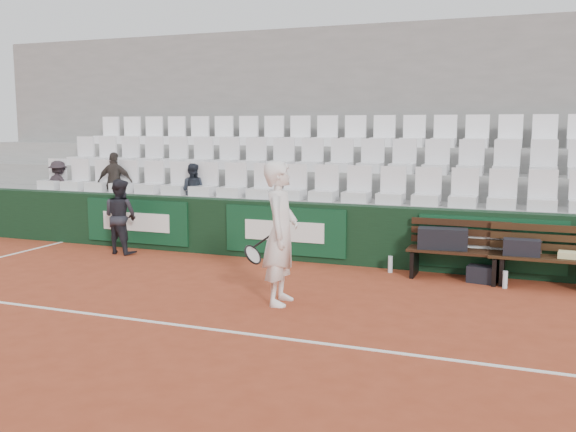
% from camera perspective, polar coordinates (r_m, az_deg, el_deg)
% --- Properties ---
extents(ground, '(80.00, 80.00, 0.00)m').
position_cam_1_polar(ground, '(7.70, -9.55, -9.59)').
color(ground, '#9B3D23').
rests_on(ground, ground).
extents(court_baseline, '(18.00, 0.06, 0.01)m').
position_cam_1_polar(court_baseline, '(7.69, -9.55, -9.56)').
color(court_baseline, white).
rests_on(court_baseline, ground).
extents(back_barrier, '(18.00, 0.34, 1.00)m').
position_cam_1_polar(back_barrier, '(11.08, 1.28, -1.39)').
color(back_barrier, black).
rests_on(back_barrier, ground).
extents(grandstand_tier_front, '(18.00, 0.95, 1.00)m').
position_cam_1_polar(grandstand_tier_front, '(11.69, 2.02, -0.90)').
color(grandstand_tier_front, gray).
rests_on(grandstand_tier_front, ground).
extents(grandstand_tier_mid, '(18.00, 0.95, 1.45)m').
position_cam_1_polar(grandstand_tier_mid, '(12.55, 3.45, 0.74)').
color(grandstand_tier_mid, gray).
rests_on(grandstand_tier_mid, ground).
extents(grandstand_tier_back, '(18.00, 0.95, 1.90)m').
position_cam_1_polar(grandstand_tier_back, '(13.43, 4.70, 2.17)').
color(grandstand_tier_back, gray).
rests_on(grandstand_tier_back, ground).
extents(grandstand_rear_wall, '(18.00, 0.30, 4.40)m').
position_cam_1_polar(grandstand_rear_wall, '(13.96, 5.49, 7.53)').
color(grandstand_rear_wall, gray).
rests_on(grandstand_rear_wall, ground).
extents(seat_row_front, '(11.90, 0.44, 0.63)m').
position_cam_1_polar(seat_row_front, '(11.43, 1.75, 3.01)').
color(seat_row_front, silver).
rests_on(seat_row_front, grandstand_tier_front).
extents(seat_row_mid, '(11.90, 0.44, 0.63)m').
position_cam_1_polar(seat_row_mid, '(12.30, 3.24, 5.46)').
color(seat_row_mid, silver).
rests_on(seat_row_mid, grandstand_tier_mid).
extents(seat_row_back, '(11.90, 0.44, 0.63)m').
position_cam_1_polar(seat_row_back, '(13.19, 4.54, 7.58)').
color(seat_row_back, white).
rests_on(seat_row_back, grandstand_tier_back).
extents(bench_left, '(1.50, 0.56, 0.45)m').
position_cam_1_polar(bench_left, '(10.09, 14.82, -4.19)').
color(bench_left, black).
rests_on(bench_left, ground).
extents(bench_right, '(1.50, 0.56, 0.45)m').
position_cam_1_polar(bench_right, '(9.98, 21.67, -4.64)').
color(bench_right, '#331E0F').
rests_on(bench_right, ground).
extents(sports_bag_left, '(0.77, 0.40, 0.32)m').
position_cam_1_polar(sports_bag_left, '(10.06, 13.58, -1.96)').
color(sports_bag_left, black).
rests_on(sports_bag_left, bench_left).
extents(sports_bag_right, '(0.52, 0.25, 0.24)m').
position_cam_1_polar(sports_bag_right, '(9.89, 20.05, -2.64)').
color(sports_bag_right, black).
rests_on(sports_bag_right, bench_right).
extents(towel, '(0.35, 0.27, 0.09)m').
position_cam_1_polar(towel, '(9.95, 23.83, -3.20)').
color(towel, beige).
rests_on(towel, bench_right).
extents(sports_bag_ground, '(0.44, 0.31, 0.25)m').
position_cam_1_polar(sports_bag_ground, '(9.99, 16.86, -4.98)').
color(sports_bag_ground, black).
rests_on(sports_bag_ground, ground).
extents(water_bottle_near, '(0.07, 0.07, 0.27)m').
position_cam_1_polar(water_bottle_near, '(10.34, 9.08, -4.25)').
color(water_bottle_near, silver).
rests_on(water_bottle_near, ground).
extents(water_bottle_far, '(0.07, 0.07, 0.25)m').
position_cam_1_polar(water_bottle_far, '(9.74, 18.73, -5.38)').
color(water_bottle_far, silver).
rests_on(water_bottle_far, ground).
extents(tennis_player, '(0.76, 0.73, 1.87)m').
position_cam_1_polar(tennis_player, '(8.31, -0.66, -1.55)').
color(tennis_player, white).
rests_on(tennis_player, ground).
extents(ball_kid, '(0.73, 0.61, 1.36)m').
position_cam_1_polar(ball_kid, '(12.03, -14.68, -0.04)').
color(ball_kid, black).
rests_on(ball_kid, ground).
extents(spectator_a, '(0.68, 0.40, 1.04)m').
position_cam_1_polar(spectator_a, '(14.30, -19.80, 4.37)').
color(spectator_a, '#271F24').
rests_on(spectator_a, grandstand_tier_front).
extents(spectator_b, '(0.78, 0.51, 1.24)m').
position_cam_1_polar(spectator_b, '(13.41, -15.19, 4.78)').
color(spectator_b, '#322C28').
rests_on(spectator_b, grandstand_tier_front).
extents(spectator_c, '(0.60, 0.52, 1.05)m').
position_cam_1_polar(spectator_c, '(12.45, -8.55, 4.31)').
color(spectator_c, '#1C222B').
rests_on(spectator_c, grandstand_tier_front).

